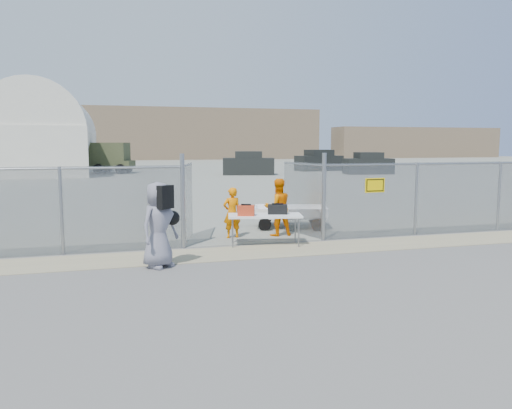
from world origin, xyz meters
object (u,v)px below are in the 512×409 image
object	(u,v)px
security_worker_right	(278,207)
visitor	(159,225)
folding_table	(265,230)
utility_trailer	(291,216)
security_worker_left	(232,213)

from	to	relation	value
security_worker_right	visitor	xyz separation A→B (m)	(-3.75, -2.95, 0.10)
visitor	security_worker_right	bearing A→B (deg)	-0.44
folding_table	visitor	size ratio (longest dim) A/B	1.03
utility_trailer	folding_table	bearing A→B (deg)	-105.27
visitor	utility_trailer	world-z (taller)	visitor
utility_trailer	visitor	bearing A→B (deg)	-119.73
security_worker_right	folding_table	bearing A→B (deg)	55.50
security_worker_left	utility_trailer	world-z (taller)	security_worker_left
folding_table	utility_trailer	bearing A→B (deg)	68.99
visitor	utility_trailer	xyz separation A→B (m)	(4.62, 4.24, -0.59)
security_worker_left	utility_trailer	size ratio (longest dim) A/B	0.48
utility_trailer	security_worker_left	bearing A→B (deg)	-133.07
folding_table	security_worker_left	distance (m)	1.44
security_worker_left	security_worker_right	world-z (taller)	security_worker_right
visitor	utility_trailer	size ratio (longest dim) A/B	0.62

